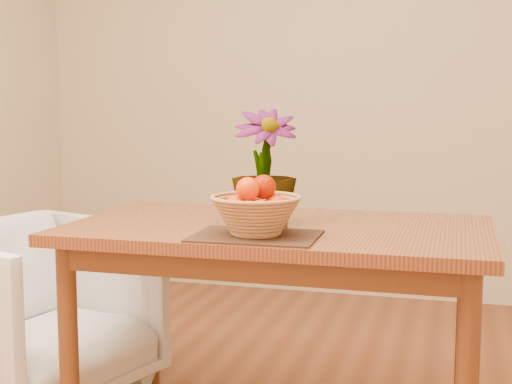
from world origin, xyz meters
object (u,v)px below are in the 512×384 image
(table, at_px, (278,250))
(wicker_basket, at_px, (256,217))
(armchair, at_px, (36,302))
(potted_plant, at_px, (264,167))

(table, relative_size, wicker_basket, 5.05)
(armchair, bearing_deg, table, -74.71)
(table, xyz_separation_m, potted_plant, (-0.05, -0.00, 0.28))
(wicker_basket, bearing_deg, potted_plant, 99.15)
(wicker_basket, xyz_separation_m, potted_plant, (-0.04, 0.24, 0.13))
(wicker_basket, distance_m, potted_plant, 0.27)
(table, relative_size, armchair, 1.82)
(table, height_order, armchair, armchair)
(armchair, bearing_deg, potted_plant, -75.08)
(wicker_basket, height_order, potted_plant, potted_plant)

